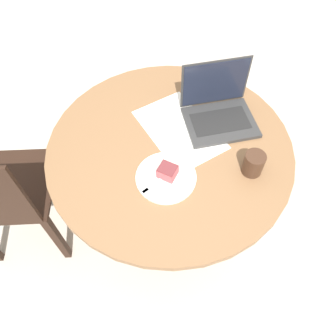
# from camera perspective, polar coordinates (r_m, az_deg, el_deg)

# --- Properties ---
(ground_plane) EXTENTS (12.00, 12.00, 0.00)m
(ground_plane) POSITION_cam_1_polar(r_m,az_deg,el_deg) (2.05, 0.23, -11.08)
(ground_plane) COLOR #B7AD9E
(dining_table) EXTENTS (1.06, 1.06, 0.74)m
(dining_table) POSITION_cam_1_polar(r_m,az_deg,el_deg) (1.53, 0.30, -1.63)
(dining_table) COLOR brown
(dining_table) RESTS_ON ground_plane
(chair) EXTENTS (0.54, 0.54, 0.90)m
(chair) POSITION_cam_1_polar(r_m,az_deg,el_deg) (1.75, -26.22, -6.40)
(chair) COLOR black
(chair) RESTS_ON ground_plane
(paper_document) EXTENTS (0.44, 0.32, 0.00)m
(paper_document) POSITION_cam_1_polar(r_m,az_deg,el_deg) (1.47, 1.96, 4.48)
(paper_document) COLOR white
(paper_document) RESTS_ON dining_table
(plate) EXTENTS (0.24, 0.24, 0.01)m
(plate) POSITION_cam_1_polar(r_m,az_deg,el_deg) (1.31, -0.35, -3.90)
(plate) COLOR silver
(plate) RESTS_ON dining_table
(cake_slice) EXTENTS (0.10, 0.09, 0.05)m
(cake_slice) POSITION_cam_1_polar(r_m,az_deg,el_deg) (1.29, -0.07, -2.87)
(cake_slice) COLOR #B74C51
(cake_slice) RESTS_ON plate
(fork) EXTENTS (0.07, 0.17, 0.00)m
(fork) POSITION_cam_1_polar(r_m,az_deg,el_deg) (1.28, -2.14, -4.88)
(fork) COLOR silver
(fork) RESTS_ON plate
(coffee_glass) EXTENTS (0.08, 0.08, 0.10)m
(coffee_glass) POSITION_cam_1_polar(r_m,az_deg,el_deg) (1.33, 14.66, -1.44)
(coffee_glass) COLOR #3D2619
(coffee_glass) RESTS_ON dining_table
(laptop) EXTENTS (0.30, 0.35, 0.25)m
(laptop) POSITION_cam_1_polar(r_m,az_deg,el_deg) (1.50, 8.80, 7.53)
(laptop) COLOR #2D2D2D
(laptop) RESTS_ON dining_table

